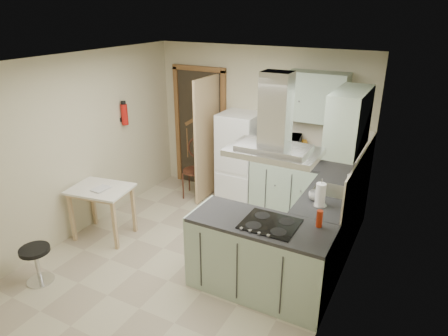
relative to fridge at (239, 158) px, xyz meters
The scene contains 28 objects.
floor 1.96m from the fridge, 83.66° to the right, with size 4.20×4.20×0.00m, color #B8AE8F.
ceiling 2.52m from the fridge, 83.66° to the right, with size 4.20×4.20×0.00m, color silver.
back_wall 0.62m from the fridge, 56.31° to the left, with size 3.60×3.60×0.00m, color #C0B695.
left_wall 2.46m from the fridge, 131.63° to the right, with size 4.20×4.20×0.00m, color #C0B695.
right_wall 2.74m from the fridge, 41.99° to the right, with size 4.20×4.20×0.00m, color #C0B695.
doorway 0.99m from the fridge, 163.30° to the left, with size 1.10×0.12×2.10m, color brown.
fridge is the anchor object (origin of this frame).
counter_back 0.91m from the fridge, ahead, with size 1.08×0.60×0.90m, color #9EB2A0.
counter_right 1.85m from the fridge, 21.66° to the right, with size 0.60×1.95×0.90m, color #9EB2A0.
splashback 1.26m from the fridge, 13.94° to the left, with size 1.68×0.02×0.50m, color beige.
wall_cabinet_back 1.60m from the fridge, ahead, with size 0.85×0.35×0.70m, color #9EB2A0.
wall_cabinet_right 2.33m from the fridge, 27.50° to the right, with size 0.35×0.90×0.70m, color #9EB2A0.
peninsula 2.35m from the fridge, 58.26° to the right, with size 1.55×0.65×0.90m, color #9EB2A0.
hob 2.39m from the fridge, 56.21° to the right, with size 0.58×0.50×0.01m, color black.
extractor_hood 2.57m from the fridge, 56.21° to the right, with size 0.90×0.55×0.10m, color silver.
sink 1.91m from the fridge, 26.57° to the right, with size 0.45×0.40×0.01m, color silver.
fire_extinguisher 1.93m from the fridge, 149.70° to the right, with size 0.10×0.10×0.32m, color #B2140F.
drop_leaf_table 2.28m from the fridge, 121.66° to the right, with size 0.80×0.60×0.75m, color tan.
bentwood_chair 0.81m from the fridge, 164.43° to the right, with size 0.41×0.41×0.93m, color #481C18.
stool 3.30m from the fridge, 110.62° to the right, with size 0.34×0.34×0.46m, color black.
microwave 0.75m from the fridge, ahead, with size 0.62×0.42×0.34m, color black.
kettle 1.27m from the fridge, ahead, with size 0.15×0.15×0.22m, color silver.
cereal_box 1.07m from the fridge, ahead, with size 0.07×0.17×0.26m, color orange.
soap_bottle 1.93m from the fridge, 14.29° to the right, with size 0.08×0.08×0.17m, color #B1AEBA.
paper_towel 2.15m from the fridge, 38.16° to the right, with size 0.11×0.11×0.29m, color white.
cup 1.98m from the fridge, 37.13° to the right, with size 0.13×0.13×0.10m, color silver.
red_bottle 2.54m from the fridge, 44.81° to the right, with size 0.07×0.07×0.19m, color #A7290E.
book 2.29m from the fridge, 122.18° to the right, with size 0.17×0.23×0.10m, color #9E3438.
Camera 1 is at (2.43, -3.67, 3.06)m, focal length 32.00 mm.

